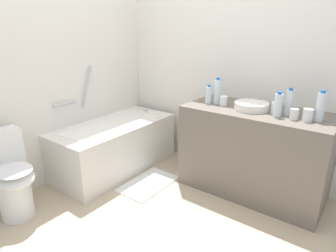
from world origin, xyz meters
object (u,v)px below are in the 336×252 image
object	(u,v)px
water_bottle_3	(321,107)
drinking_glass_1	(224,101)
water_bottle_0	(278,105)
drinking_glass_0	(294,114)
toilet	(9,176)
sink_faucet	(259,102)
water_bottle_4	(217,92)
bathtub	(115,144)
water_bottle_1	(209,95)
drinking_glass_3	(275,108)
water_bottle_2	(289,103)
sink_basin	(252,106)
drinking_glass_2	(308,115)
bath_mat	(148,184)

from	to	relation	value
water_bottle_3	drinking_glass_1	distance (m)	0.85
water_bottle_0	drinking_glass_0	distance (m)	0.15
toilet	drinking_glass_0	size ratio (longest dim) A/B	8.37
sink_faucet	drinking_glass_1	xyz separation A→B (m)	(-0.21, 0.27, 0.01)
water_bottle_4	drinking_glass_0	xyz separation A→B (m)	(-0.08, -0.76, -0.08)
bathtub	water_bottle_0	bearing A→B (deg)	-77.25
bathtub	sink_faucet	bearing A→B (deg)	-65.27
water_bottle_1	drinking_glass_3	bearing A→B (deg)	-86.33
toilet	water_bottle_0	size ratio (longest dim) A/B	3.49
water_bottle_2	water_bottle_3	xyz separation A→B (m)	(-0.01, -0.25, 0.01)
sink_basin	water_bottle_3	world-z (taller)	water_bottle_3
bathtub	water_bottle_2	size ratio (longest dim) A/B	5.91
toilet	drinking_glass_3	distance (m)	2.37
water_bottle_2	sink_faucet	bearing A→B (deg)	60.47
toilet	drinking_glass_0	bearing A→B (deg)	43.30
sink_faucet	drinking_glass_2	bearing A→B (deg)	-117.39
drinking_glass_1	sink_faucet	bearing A→B (deg)	-52.27
sink_faucet	drinking_glass_1	distance (m)	0.35
drinking_glass_2	toilet	bearing A→B (deg)	128.30
drinking_glass_1	bath_mat	size ratio (longest dim) A/B	0.15
water_bottle_1	drinking_glass_2	world-z (taller)	water_bottle_1
water_bottle_1	sink_faucet	bearing A→B (deg)	-62.83
water_bottle_1	water_bottle_3	xyz separation A→B (m)	(0.03, -1.01, 0.03)
drinking_glass_0	water_bottle_3	bearing A→B (deg)	-66.76
bath_mat	drinking_glass_0	bearing A→B (deg)	-70.37
drinking_glass_0	water_bottle_2	bearing A→B (deg)	39.79
water_bottle_1	drinking_glass_1	bearing A→B (deg)	-86.08
water_bottle_1	bath_mat	size ratio (longest dim) A/B	0.30
drinking_glass_2	bath_mat	world-z (taller)	drinking_glass_2
water_bottle_2	bath_mat	size ratio (longest dim) A/B	0.38
sink_basin	water_bottle_2	xyz separation A→B (m)	(0.00, -0.32, 0.08)
water_bottle_0	drinking_glass_0	xyz separation A→B (m)	(-0.00, -0.14, -0.06)
water_bottle_4	drinking_glass_3	size ratio (longest dim) A/B	2.56
water_bottle_4	water_bottle_1	bearing A→B (deg)	115.89
sink_faucet	water_bottle_2	bearing A→B (deg)	-119.53
sink_basin	drinking_glass_2	distance (m)	0.50
water_bottle_2	drinking_glass_2	world-z (taller)	water_bottle_2
water_bottle_3	drinking_glass_0	size ratio (longest dim) A/B	2.82
bathtub	bath_mat	xyz separation A→B (m)	(-0.07, -0.55, -0.29)
bathtub	water_bottle_0	size ratio (longest dim) A/B	6.58
sink_basin	bath_mat	size ratio (longest dim) A/B	0.50
water_bottle_1	bathtub	bearing A→B (deg)	113.59
sink_basin	drinking_glass_2	xyz separation A→B (m)	(-0.07, -0.50, 0.02)
water_bottle_2	drinking_glass_1	world-z (taller)	water_bottle_2
drinking_glass_0	drinking_glass_2	distance (m)	0.10
sink_faucet	water_bottle_1	distance (m)	0.49
water_bottle_1	drinking_glass_0	bearing A→B (deg)	-93.18
drinking_glass_1	drinking_glass_3	distance (m)	0.49
drinking_glass_3	bath_mat	size ratio (longest dim) A/B	0.16
bathtub	drinking_glass_3	size ratio (longest dim) A/B	14.00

